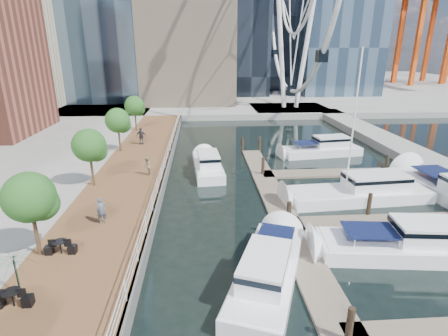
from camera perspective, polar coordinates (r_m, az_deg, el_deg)
ground at (r=17.24m, az=6.70°, el=-22.43°), size 520.00×520.00×0.00m
boardwalk at (r=30.41m, az=-15.50°, el=-2.77°), size 6.00×60.00×1.00m
seawall at (r=29.93m, az=-9.87°, el=-2.69°), size 0.25×60.00×1.00m
land_far at (r=115.25m, az=-2.52°, el=13.41°), size 200.00×114.00×1.00m
breakwater at (r=41.26m, az=29.77°, el=1.06°), size 4.00×60.00×1.00m
pier at (r=67.70m, az=10.67°, el=9.29°), size 14.00×12.00×1.00m
railing at (r=29.59m, az=-10.17°, el=-0.85°), size 0.10×60.00×1.05m
floating_docks at (r=27.31m, az=19.66°, el=-5.73°), size 16.00×34.00×2.60m
port_cranes at (r=129.51m, az=31.21°, el=20.14°), size 40.00×52.00×38.00m
street_trees at (r=28.95m, az=-21.19°, el=3.45°), size 2.60×42.60×4.60m
yacht_foreground at (r=23.47m, az=27.69°, el=-12.44°), size 11.39×4.21×2.15m
pedestrian_near at (r=23.10m, az=-19.37°, el=-6.57°), size 0.73×0.64×1.69m
pedestrian_mid at (r=30.70m, az=-12.46°, el=0.26°), size 0.61×0.78×1.59m
pedestrian_far at (r=40.96m, az=-13.35°, el=5.11°), size 1.21×0.65×1.96m
moored_yachts at (r=28.91m, az=21.05°, el=-5.60°), size 23.29×38.38×11.50m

